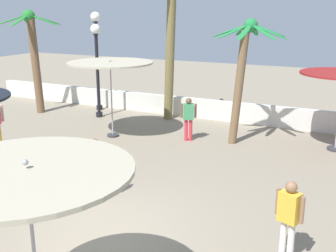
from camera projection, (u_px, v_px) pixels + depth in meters
The scene contains 12 objects.
ground_plane at pixel (97, 230), 8.69m from camera, with size 56.00×56.00×0.00m, color gray.
boundary_wall at pixel (236, 112), 16.95m from camera, with size 25.20×0.30×0.81m, color silver.
patio_umbrella_1 at pixel (27, 180), 5.20m from camera, with size 2.72×2.72×2.65m.
patio_umbrella_4 at pixel (110, 65), 14.41m from camera, with size 2.97×2.97×2.77m.
palm_tree_0 at pixel (34, 50), 17.95m from camera, with size 2.50×2.69×4.44m.
palm_tree_1 at pixel (244, 64), 13.50m from camera, with size 2.51×2.52×4.17m.
palm_tree_3 at pixel (171, 30), 16.52m from camera, with size 2.72×2.71×5.95m.
lamp_post_0 at pixel (97, 45), 18.36m from camera, with size 0.44×0.44×4.35m.
lamp_post_1 at pixel (97, 56), 17.16m from camera, with size 0.42×0.42×3.88m.
guest_1 at pixel (96, 164), 9.77m from camera, with size 0.37×0.51×1.56m.
guest_2 at pixel (189, 115), 14.38m from camera, with size 0.51×0.37×1.53m.
guest_3 at pixel (289, 214), 7.40m from camera, with size 0.53×0.35×1.55m.
Camera 1 is at (4.77, -6.33, 4.43)m, focal length 44.55 mm.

